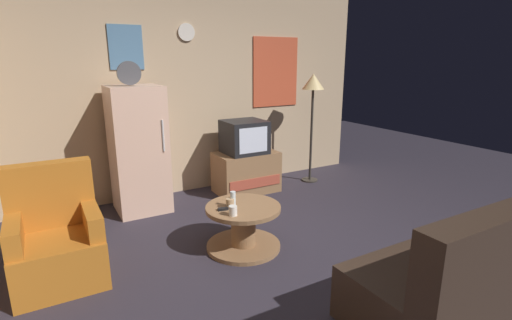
{
  "coord_description": "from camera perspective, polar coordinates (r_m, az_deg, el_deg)",
  "views": [
    {
      "loc": [
        -1.89,
        -2.51,
        1.79
      ],
      "look_at": [
        0.06,
        0.9,
        0.75
      ],
      "focal_mm": 26.79,
      "sensor_mm": 36.0,
      "label": 1
    }
  ],
  "objects": [
    {
      "name": "crt_tv",
      "position": [
        5.14,
        -1.75,
        3.48
      ],
      "size": [
        0.54,
        0.51,
        0.44
      ],
      "color": "black",
      "rests_on": "tv_stand"
    },
    {
      "name": "mug_ceramic_white",
      "position": [
        3.44,
        -3.46,
        -7.57
      ],
      "size": [
        0.08,
        0.08,
        0.09
      ],
      "primitive_type": "cylinder",
      "color": "silver",
      "rests_on": "coffee_table"
    },
    {
      "name": "fridge",
      "position": [
        4.73,
        -17.17,
        1.53
      ],
      "size": [
        0.6,
        0.62,
        1.77
      ],
      "color": "beige",
      "rests_on": "ground_plane"
    },
    {
      "name": "mug_ceramic_tan",
      "position": [
        3.61,
        -3.9,
        -6.46
      ],
      "size": [
        0.08,
        0.08,
        0.09
      ],
      "primitive_type": "cylinder",
      "color": "tan",
      "rests_on": "coffee_table"
    },
    {
      "name": "wall_with_art",
      "position": [
        5.33,
        -8.89,
        10.18
      ],
      "size": [
        5.2,
        0.12,
        2.74
      ],
      "color": "tan",
      "rests_on": "ground_plane"
    },
    {
      "name": "remote_control",
      "position": [
        3.58,
        -4.53,
        -7.24
      ],
      "size": [
        0.16,
        0.07,
        0.02
      ],
      "primitive_type": "cube",
      "rotation": [
        0.0,
        0.0,
        -0.18
      ],
      "color": "black",
      "rests_on": "coffee_table"
    },
    {
      "name": "tv_stand",
      "position": [
        5.28,
        -1.48,
        -1.81
      ],
      "size": [
        0.84,
        0.53,
        0.56
      ],
      "color": "#8E6642",
      "rests_on": "ground_plane"
    },
    {
      "name": "standing_lamp",
      "position": [
        5.61,
        8.51,
        10.28
      ],
      "size": [
        0.32,
        0.32,
        1.59
      ],
      "color": "#332D28",
      "rests_on": "ground_plane"
    },
    {
      "name": "couch",
      "position": [
        3.19,
        29.23,
        -14.83
      ],
      "size": [
        1.7,
        0.8,
        0.92
      ],
      "color": "#38281E",
      "rests_on": "ground_plane"
    },
    {
      "name": "wine_glass",
      "position": [
        3.63,
        -3.46,
        -5.85
      ],
      "size": [
        0.05,
        0.05,
        0.15
      ],
      "primitive_type": "cylinder",
      "color": "silver",
      "rests_on": "coffee_table"
    },
    {
      "name": "armchair",
      "position": [
        3.62,
        -27.62,
        -10.66
      ],
      "size": [
        0.68,
        0.68,
        0.96
      ],
      "color": "#B2661E",
      "rests_on": "ground_plane"
    },
    {
      "name": "ground_plane",
      "position": [
        3.62,
        6.54,
        -14.94
      ],
      "size": [
        12.0,
        12.0,
        0.0
      ],
      "primitive_type": "plane",
      "color": "#2D2833"
    },
    {
      "name": "coffee_table",
      "position": [
        3.75,
        -1.9,
        -9.98
      ],
      "size": [
        0.72,
        0.72,
        0.44
      ],
      "color": "#8E6642",
      "rests_on": "ground_plane"
    }
  ]
}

